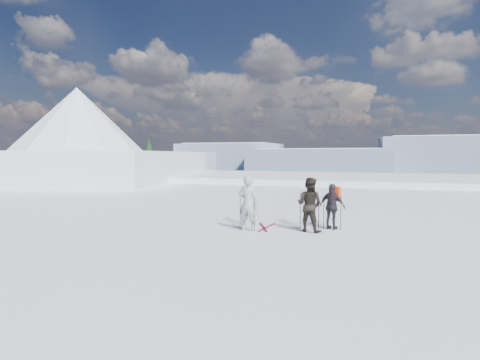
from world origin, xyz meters
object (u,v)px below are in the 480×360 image
(skier_grey, at_px, (248,203))
(skier_pack, at_px, (332,207))
(skis_loose, at_px, (265,227))
(skier_dark, at_px, (309,205))

(skier_grey, distance_m, skier_pack, 3.08)
(skier_pack, bearing_deg, skis_loose, 32.16)
(skier_dark, xyz_separation_m, skier_pack, (0.74, 0.66, -0.12))
(skier_dark, xyz_separation_m, skis_loose, (-1.66, 0.22, -0.94))
(skier_dark, bearing_deg, skis_loose, 10.07)
(skier_grey, bearing_deg, skier_dark, -162.84)
(skier_grey, height_order, skier_pack, skier_grey)
(skier_pack, bearing_deg, skier_grey, 43.21)
(skis_loose, bearing_deg, skier_grey, -124.21)
(skier_dark, bearing_deg, skier_pack, -120.98)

